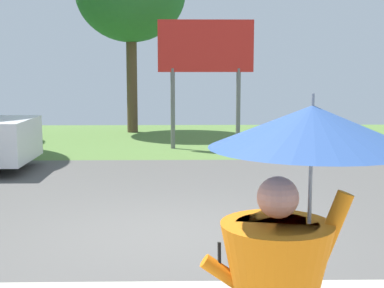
{
  "coord_description": "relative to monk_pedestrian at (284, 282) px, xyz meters",
  "views": [
    {
      "loc": [
        0.18,
        -7.24,
        2.27
      ],
      "look_at": [
        0.34,
        1.0,
        1.1
      ],
      "focal_mm": 51.72,
      "sensor_mm": 36.0,
      "label": 1
    }
  ],
  "objects": [
    {
      "name": "monk_pedestrian",
      "position": [
        0.0,
        0.0,
        0.0
      ],
      "size": [
        1.11,
        1.07,
        2.13
      ],
      "rotation": [
        0.0,
        0.0,
        -0.05
      ],
      "color": "orange",
      "rests_on": "ground_plane"
    },
    {
      "name": "roadside_billboard",
      "position": [
        0.12,
        12.36,
        1.42
      ],
      "size": [
        2.6,
        0.12,
        3.5
      ],
      "color": "slate",
      "rests_on": "ground_plane"
    },
    {
      "name": "ground_plane",
      "position": [
        -0.72,
        7.39,
        -1.18
      ],
      "size": [
        40.0,
        22.0,
        0.2
      ],
      "color": "#565451"
    }
  ]
}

